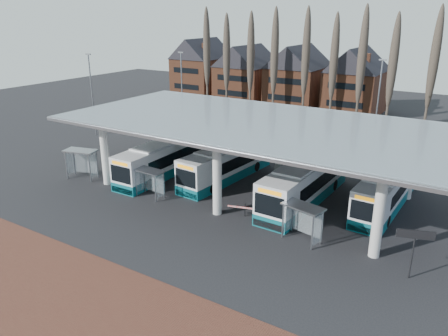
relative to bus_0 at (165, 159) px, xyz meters
The scene contains 17 objects.
ground 11.87m from the bus_0, 38.77° to the right, with size 140.00×140.00×0.00m, color black.
brick_strip 21.49m from the bus_0, 64.66° to the right, with size 70.00×10.00×0.03m, color #532E21.
station_canopy 10.08m from the bus_0, ahead, with size 32.00×16.00×6.34m.
poplar_row 28.16m from the bus_0, 70.31° to the left, with size 45.10×1.10×14.50m.
townhouse_row 37.47m from the bus_0, 100.18° to the left, with size 36.80×10.30×12.25m.
lamp_post_a 17.50m from the bus_0, 121.10° to the left, with size 0.80×0.16×10.17m.
lamp_post_b 24.32m from the bus_0, 50.84° to the left, with size 0.80×0.16×10.17m.
lamp_post_d 18.48m from the bus_0, 158.49° to the left, with size 0.80×0.16×10.17m.
bus_0 is the anchor object (origin of this frame).
bus_1 6.16m from the bus_0, 20.47° to the left, with size 3.41×11.87×3.25m.
bus_2 14.06m from the bus_0, ahead, with size 3.10×12.64×3.49m.
bus_3 20.28m from the bus_0, ahead, with size 2.82×11.50×3.18m.
shelter_0 7.72m from the bus_0, 140.56° to the right, with size 3.26×2.18×2.77m.
shelter_1 5.61m from the bus_0, 62.94° to the right, with size 2.68×1.44×2.44m.
shelter_2 17.28m from the bus_0, 17.88° to the right, with size 3.06×2.00×2.62m.
info_sign_0 24.42m from the bus_0, 14.93° to the right, with size 2.04×0.81×3.15m.
barrier 12.12m from the bus_0, 22.04° to the right, with size 2.11×0.87×1.08m.
Camera 1 is at (16.82, -23.53, 14.81)m, focal length 35.00 mm.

